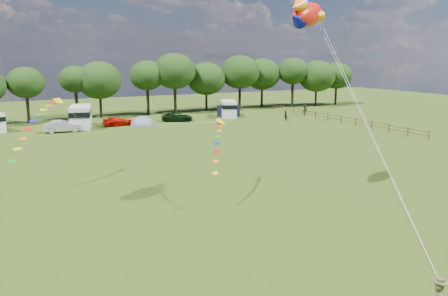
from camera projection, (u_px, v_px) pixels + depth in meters
name	position (u px, v px, depth m)	size (l,w,h in m)	color
ground_plane	(297.00, 257.00, 21.45)	(180.00, 180.00, 0.00)	black
tree_line	(122.00, 77.00, 70.52)	(102.98, 10.98, 10.27)	black
fence	(334.00, 117.00, 65.56)	(0.12, 33.12, 1.20)	#472D19
car_b	(63.00, 126.00, 56.69)	(1.68, 4.49, 1.59)	#A0A2A8
car_c	(118.00, 121.00, 62.04)	(1.77, 4.21, 1.26)	#AC0900
car_d	(177.00, 117.00, 66.33)	(2.17, 4.79, 1.31)	black
campervan_c	(81.00, 116.00, 59.95)	(3.97, 6.64, 3.04)	silver
campervan_d	(228.00, 108.00, 71.19)	(4.16, 5.83, 2.63)	silver
tent_orange	(66.00, 130.00, 58.46)	(2.52, 2.76, 1.97)	#F4381A
tent_greyblue	(143.00, 125.00, 62.57)	(3.51, 3.84, 2.61)	slate
awning_navy	(228.00, 111.00, 71.78)	(2.94, 2.39, 1.84)	black
fish_kite	(305.00, 14.00, 27.42)	(4.26, 3.17, 2.30)	red
streamer_kite_b	(40.00, 119.00, 31.79)	(4.32, 4.63, 3.81)	#FFBA00
streamer_kite_c	(218.00, 137.00, 30.05)	(3.20, 4.93, 2.81)	gold
walker_a	(285.00, 116.00, 67.07)	(0.73, 0.45, 1.50)	black
walker_b	(305.00, 110.00, 72.54)	(1.20, 0.56, 1.85)	black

